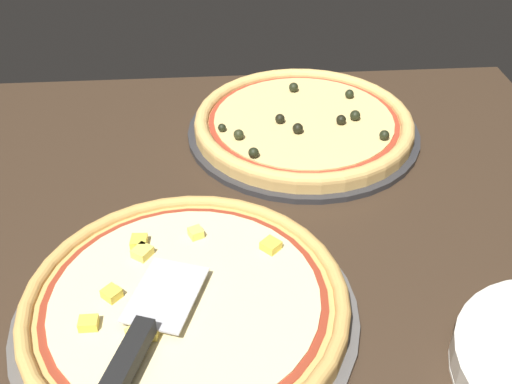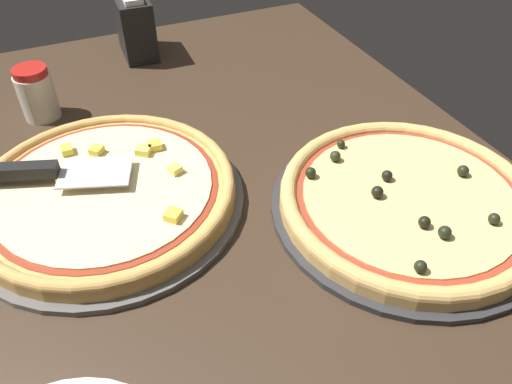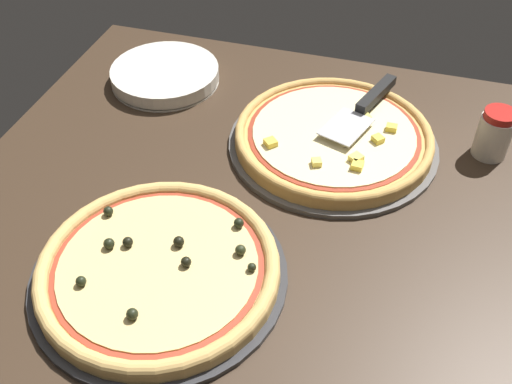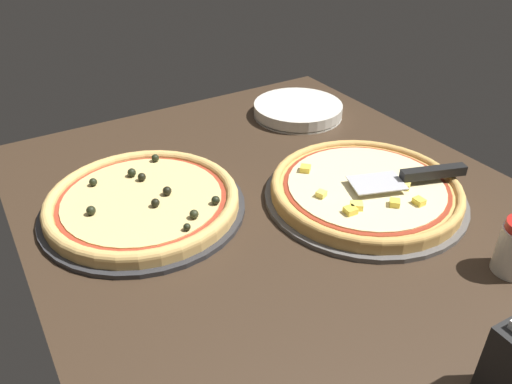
# 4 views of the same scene
# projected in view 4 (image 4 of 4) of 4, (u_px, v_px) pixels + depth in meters

# --- Properties ---
(ground_plane) EXTENTS (1.26, 0.98, 0.04)m
(ground_plane) POSITION_uv_depth(u_px,v_px,m) (298.00, 225.00, 0.99)
(ground_plane) COLOR #38281C
(pizza_pan_front) EXTENTS (0.41, 0.41, 0.01)m
(pizza_pan_front) POSITION_uv_depth(u_px,v_px,m) (364.00, 196.00, 1.03)
(pizza_pan_front) COLOR #565451
(pizza_pan_front) RESTS_ON ground_plane
(pizza_front) EXTENTS (0.39, 0.39, 0.04)m
(pizza_front) POSITION_uv_depth(u_px,v_px,m) (366.00, 188.00, 1.02)
(pizza_front) COLOR tan
(pizza_front) RESTS_ON pizza_pan_front
(pizza_pan_back) EXTENTS (0.40, 0.40, 0.01)m
(pizza_pan_back) POSITION_uv_depth(u_px,v_px,m) (144.00, 208.00, 0.99)
(pizza_pan_back) COLOR #2D2D30
(pizza_pan_back) RESTS_ON ground_plane
(pizza_back) EXTENTS (0.38, 0.38, 0.04)m
(pizza_back) POSITION_uv_depth(u_px,v_px,m) (143.00, 200.00, 0.98)
(pizza_back) COLOR #DBAD60
(pizza_back) RESTS_ON pizza_pan_back
(serving_spatula) EXTENTS (0.12, 0.25, 0.02)m
(serving_spatula) POSITION_uv_depth(u_px,v_px,m) (421.00, 175.00, 1.01)
(serving_spatula) COLOR #B7B7BC
(serving_spatula) RESTS_ON pizza_front
(plate_stack) EXTENTS (0.24, 0.24, 0.04)m
(plate_stack) POSITION_uv_depth(u_px,v_px,m) (298.00, 110.00, 1.37)
(plate_stack) COLOR silver
(plate_stack) RESTS_ON ground_plane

